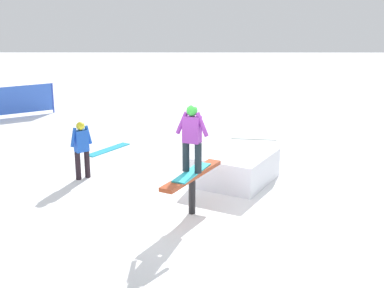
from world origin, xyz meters
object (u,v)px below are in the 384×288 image
at_px(main_rider_on_rail, 192,140).
at_px(loose_snowboard_cyan, 109,150).
at_px(bystander_blue, 82,147).
at_px(loose_snowboard_white, 254,138).
at_px(rail_feature, 192,180).

relative_size(main_rider_on_rail, loose_snowboard_cyan, 0.89).
bearing_deg(bystander_blue, loose_snowboard_white, 179.54).
xyz_separation_m(main_rider_on_rail, loose_snowboard_white, (-5.75, 1.88, -1.53)).
xyz_separation_m(rail_feature, loose_snowboard_cyan, (-4.50, -2.38, -0.70)).
bearing_deg(bystander_blue, loose_snowboard_cyan, -135.12).
bearing_deg(loose_snowboard_cyan, bystander_blue, 28.01).
bearing_deg(loose_snowboard_white, bystander_blue, 46.96).
xyz_separation_m(bystander_blue, loose_snowboard_white, (-3.65, 4.50, -0.77)).
relative_size(main_rider_on_rail, loose_snowboard_white, 0.99).
relative_size(loose_snowboard_white, loose_snowboard_cyan, 0.89).
relative_size(bystander_blue, loose_snowboard_white, 1.01).
distance_m(rail_feature, loose_snowboard_white, 6.09).
distance_m(rail_feature, loose_snowboard_cyan, 5.14).
bearing_deg(main_rider_on_rail, bystander_blue, -104.93).
height_order(rail_feature, loose_snowboard_cyan, rail_feature).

